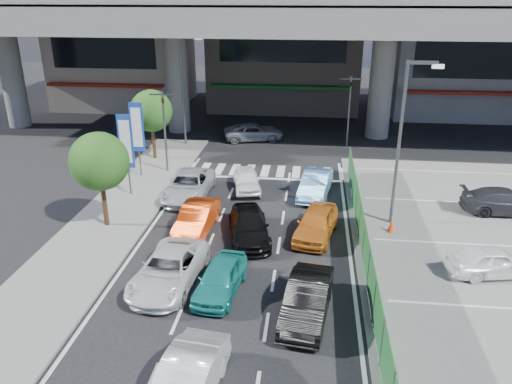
# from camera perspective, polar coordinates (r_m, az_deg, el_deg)

# --- Properties ---
(ground) EXTENTS (120.00, 120.00, 0.00)m
(ground) POSITION_cam_1_polar(r_m,az_deg,el_deg) (20.63, -2.49, -9.81)
(ground) COLOR black
(ground) RESTS_ON ground
(parking_lot) EXTENTS (12.00, 28.00, 0.06)m
(parking_lot) POSITION_cam_1_polar(r_m,az_deg,el_deg) (23.57, 26.10, -7.83)
(parking_lot) COLOR #626260
(parking_lot) RESTS_ON ground
(sidewalk_left) EXTENTS (4.00, 30.00, 0.12)m
(sidewalk_left) POSITION_cam_1_polar(r_m,az_deg,el_deg) (25.84, -16.63, -3.67)
(sidewalk_left) COLOR #626260
(sidewalk_left) RESTS_ON ground
(fence_run) EXTENTS (0.16, 22.00, 1.80)m
(fence_run) POSITION_cam_1_polar(r_m,az_deg,el_deg) (20.97, 12.47, -6.94)
(fence_run) COLOR #1F5B28
(fence_run) RESTS_ON ground
(expressway) EXTENTS (64.00, 14.00, 10.75)m
(expressway) POSITION_cam_1_polar(r_m,az_deg,el_deg) (39.42, 2.51, 19.05)
(expressway) COLOR slate
(expressway) RESTS_ON ground
(building_west) EXTENTS (12.00, 10.90, 13.00)m
(building_west) POSITION_cam_1_polar(r_m,az_deg,el_deg) (52.90, -15.01, 16.69)
(building_west) COLOR #AB9F8A
(building_west) RESTS_ON ground
(building_center) EXTENTS (14.00, 10.90, 15.00)m
(building_center) POSITION_cam_1_polar(r_m,az_deg,el_deg) (50.42, 3.46, 18.27)
(building_center) COLOR gray
(building_center) RESTS_ON ground
(building_east) EXTENTS (12.00, 10.90, 12.00)m
(building_east) POSITION_cam_1_polar(r_m,az_deg,el_deg) (51.18, 22.20, 15.12)
(building_east) COLOR gray
(building_east) RESTS_ON ground
(traffic_light_left) EXTENTS (1.60, 1.24, 5.20)m
(traffic_light_left) POSITION_cam_1_polar(r_m,az_deg,el_deg) (31.42, -10.53, 8.98)
(traffic_light_left) COLOR #595B60
(traffic_light_left) RESTS_ON ground
(traffic_light_right) EXTENTS (1.60, 1.24, 5.20)m
(traffic_light_right) POSITION_cam_1_polar(r_m,az_deg,el_deg) (37.02, 10.71, 10.95)
(traffic_light_right) COLOR #595B60
(traffic_light_right) RESTS_ON ground
(street_lamp_right) EXTENTS (1.65, 0.22, 8.00)m
(street_lamp_right) POSITION_cam_1_polar(r_m,az_deg,el_deg) (24.44, 16.59, 6.69)
(street_lamp_right) COLOR #595B60
(street_lamp_right) RESTS_ON ground
(street_lamp_left) EXTENTS (1.65, 0.22, 8.00)m
(street_lamp_left) POSITION_cam_1_polar(r_m,az_deg,el_deg) (36.95, -8.14, 12.40)
(street_lamp_left) COLOR #595B60
(street_lamp_left) RESTS_ON ground
(signboard_near) EXTENTS (0.80, 0.14, 4.70)m
(signboard_near) POSITION_cam_1_polar(r_m,az_deg,el_deg) (28.30, -14.64, 5.35)
(signboard_near) COLOR #595B60
(signboard_near) RESTS_ON ground
(signboard_far) EXTENTS (0.80, 0.14, 4.70)m
(signboard_far) POSITION_cam_1_polar(r_m,az_deg,el_deg) (31.14, -13.43, 6.97)
(signboard_far) COLOR #595B60
(signboard_far) RESTS_ON ground
(tree_near) EXTENTS (2.80, 2.80, 4.80)m
(tree_near) POSITION_cam_1_polar(r_m,az_deg,el_deg) (24.62, -17.47, 3.32)
(tree_near) COLOR #382314
(tree_near) RESTS_ON ground
(tree_far) EXTENTS (2.80, 2.80, 4.80)m
(tree_far) POSITION_cam_1_polar(r_m,az_deg,el_deg) (34.34, -11.87, 9.06)
(tree_far) COLOR #382314
(tree_far) RESTS_ON ground
(hatch_white_back_mid) EXTENTS (1.94, 4.33, 1.38)m
(hatch_white_back_mid) POSITION_cam_1_polar(r_m,az_deg,el_deg) (15.06, -8.05, -20.91)
(hatch_white_back_mid) COLOR silver
(hatch_white_back_mid) RESTS_ON ground
(sedan_white_mid_left) EXTENTS (2.58, 4.93, 1.33)m
(sedan_white_mid_left) POSITION_cam_1_polar(r_m,az_deg,el_deg) (20.19, -9.94, -8.73)
(sedan_white_mid_left) COLOR silver
(sedan_white_mid_left) RESTS_ON ground
(taxi_teal_mid) EXTENTS (1.92, 3.83, 1.25)m
(taxi_teal_mid) POSITION_cam_1_polar(r_m,az_deg,el_deg) (19.47, -4.10, -9.80)
(taxi_teal_mid) COLOR teal
(taxi_teal_mid) RESTS_ON ground
(hatch_black_mid_right) EXTENTS (2.00, 4.34, 1.38)m
(hatch_black_mid_right) POSITION_cam_1_polar(r_m,az_deg,el_deg) (18.20, 5.88, -12.16)
(hatch_black_mid_right) COLOR black
(hatch_black_mid_right) RESTS_ON ground
(taxi_orange_left) EXTENTS (1.65, 4.13, 1.34)m
(taxi_orange_left) POSITION_cam_1_polar(r_m,az_deg,el_deg) (24.23, -6.79, -3.01)
(taxi_orange_left) COLOR #F8430D
(taxi_orange_left) RESTS_ON ground
(sedan_black_mid) EXTENTS (2.67, 4.64, 1.26)m
(sedan_black_mid) POSITION_cam_1_polar(r_m,az_deg,el_deg) (23.37, -0.80, -3.94)
(sedan_black_mid) COLOR black
(sedan_black_mid) RESTS_ON ground
(taxi_orange_right) EXTENTS (2.44, 4.30, 1.38)m
(taxi_orange_right) POSITION_cam_1_polar(r_m,az_deg,el_deg) (23.71, 6.90, -3.55)
(taxi_orange_right) COLOR orange
(taxi_orange_right) RESTS_ON ground
(wagon_silver_front_left) EXTENTS (2.30, 4.97, 1.38)m
(wagon_silver_front_left) POSITION_cam_1_polar(r_m,az_deg,el_deg) (28.22, -7.70, 0.73)
(wagon_silver_front_left) COLOR #BABCC2
(wagon_silver_front_left) RESTS_ON ground
(sedan_white_front_mid) EXTENTS (2.18, 3.83, 1.23)m
(sedan_white_front_mid) POSITION_cam_1_polar(r_m,az_deg,el_deg) (29.02, -1.07, 1.39)
(sedan_white_front_mid) COLOR white
(sedan_white_front_mid) RESTS_ON ground
(kei_truck_front_right) EXTENTS (2.09, 4.36, 1.38)m
(kei_truck_front_right) POSITION_cam_1_polar(r_m,az_deg,el_deg) (28.35, 6.81, 0.88)
(kei_truck_front_right) COLOR #5A98D0
(kei_truck_front_right) RESTS_ON ground
(crossing_wagon_silver) EXTENTS (4.95, 3.23, 1.27)m
(crossing_wagon_silver) POSITION_cam_1_polar(r_m,az_deg,el_deg) (38.89, -0.28, 6.86)
(crossing_wagon_silver) COLOR #9B9CA2
(crossing_wagon_silver) RESTS_ON ground
(parked_sedan_white) EXTENTS (3.89, 2.15, 1.25)m
(parked_sedan_white) POSITION_cam_1_polar(r_m,az_deg,el_deg) (22.59, 25.49, -7.12)
(parked_sedan_white) COLOR white
(parked_sedan_white) RESTS_ON parking_lot
(parked_sedan_dgrey) EXTENTS (4.44, 1.81, 1.29)m
(parked_sedan_dgrey) POSITION_cam_1_polar(r_m,az_deg,el_deg) (28.90, 26.64, -0.98)
(parked_sedan_dgrey) COLOR #2E2E33
(parked_sedan_dgrey) RESTS_ON parking_lot
(traffic_cone) EXTENTS (0.38, 0.38, 0.67)m
(traffic_cone) POSITION_cam_1_polar(r_m,az_deg,el_deg) (24.87, 15.22, -3.69)
(traffic_cone) COLOR #FF400E
(traffic_cone) RESTS_ON parking_lot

